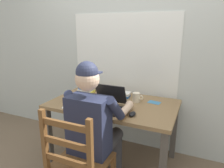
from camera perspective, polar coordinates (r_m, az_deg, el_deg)
name	(u,v)px	position (r m, az deg, el deg)	size (l,w,h in m)	color
ground_plane	(113,160)	(2.55, 0.27, -20.33)	(8.00, 8.00, 0.00)	brown
back_wall	(129,44)	(2.51, 4.68, 10.98)	(6.00, 0.08, 2.60)	beige
desk	(113,111)	(2.24, 0.29, -7.38)	(1.33, 0.78, 0.71)	olive
seated_person	(95,123)	(1.82, -4.75, -10.83)	(0.50, 0.60, 1.25)	#232842
wooden_chair	(78,164)	(1.73, -9.33, -21.17)	(0.42, 0.42, 0.94)	brown
laptop	(107,103)	(2.05, -1.34, -5.23)	(0.33, 0.32, 0.22)	black
computer_mouse	(132,114)	(1.90, 5.67, -8.28)	(0.06, 0.10, 0.03)	black
coffee_mug_white	(136,97)	(2.22, 6.79, -3.72)	(0.12, 0.08, 0.10)	beige
coffee_mug_dark	(69,98)	(2.26, -11.82, -3.70)	(0.12, 0.08, 0.09)	black
coffee_mug_spare	(106,96)	(2.25, -1.81, -3.46)	(0.11, 0.07, 0.09)	white
book_stack_main	(86,90)	(2.54, -7.19, -1.55)	(0.20, 0.16, 0.08)	gold
book_stack_side	(122,95)	(2.38, 2.90, -2.94)	(0.19, 0.15, 0.05)	#2D5B9E
paper_pile_near_laptop	(73,106)	(2.15, -10.90, -5.90)	(0.18, 0.16, 0.01)	white
landscape_photo_print	(154,102)	(2.25, 11.67, -5.03)	(0.13, 0.09, 0.00)	teal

